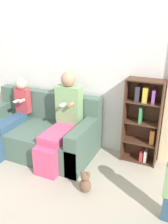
{
  "coord_description": "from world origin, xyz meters",
  "views": [
    {
      "loc": [
        1.75,
        -2.24,
        2.04
      ],
      "look_at": [
        0.46,
        0.62,
        0.76
      ],
      "focal_mm": 38.0,
      "sensor_mm": 36.0,
      "label": 1
    }
  ],
  "objects_px": {
    "adult_seated": "(62,119)",
    "bookshelf": "(143,120)",
    "couch": "(39,133)",
    "teddy_bear": "(85,182)",
    "child_seated": "(12,116)"
  },
  "relations": [
    {
      "from": "adult_seated",
      "to": "bookshelf",
      "type": "height_order",
      "value": "adult_seated"
    },
    {
      "from": "couch",
      "to": "bookshelf",
      "type": "distance_m",
      "value": 1.65
    },
    {
      "from": "bookshelf",
      "to": "teddy_bear",
      "type": "distance_m",
      "value": 1.22
    },
    {
      "from": "child_seated",
      "to": "teddy_bear",
      "type": "height_order",
      "value": "child_seated"
    },
    {
      "from": "adult_seated",
      "to": "teddy_bear",
      "type": "xyz_separation_m",
      "value": [
        0.62,
        -0.56,
        -0.52
      ]
    },
    {
      "from": "couch",
      "to": "bookshelf",
      "type": "bearing_deg",
      "value": 12.97
    },
    {
      "from": "adult_seated",
      "to": "child_seated",
      "type": "xyz_separation_m",
      "value": [
        -0.89,
        -0.05,
        -0.1
      ]
    },
    {
      "from": "couch",
      "to": "teddy_bear",
      "type": "relative_size",
      "value": 6.1
    },
    {
      "from": "bookshelf",
      "to": "teddy_bear",
      "type": "height_order",
      "value": "bookshelf"
    },
    {
      "from": "bookshelf",
      "to": "adult_seated",
      "type": "bearing_deg",
      "value": -157.66
    },
    {
      "from": "adult_seated",
      "to": "teddy_bear",
      "type": "bearing_deg",
      "value": -42.2
    },
    {
      "from": "bookshelf",
      "to": "teddy_bear",
      "type": "relative_size",
      "value": 4.15
    },
    {
      "from": "adult_seated",
      "to": "bookshelf",
      "type": "bearing_deg",
      "value": 22.34
    },
    {
      "from": "adult_seated",
      "to": "child_seated",
      "type": "distance_m",
      "value": 0.89
    },
    {
      "from": "couch",
      "to": "bookshelf",
      "type": "height_order",
      "value": "bookshelf"
    }
  ]
}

